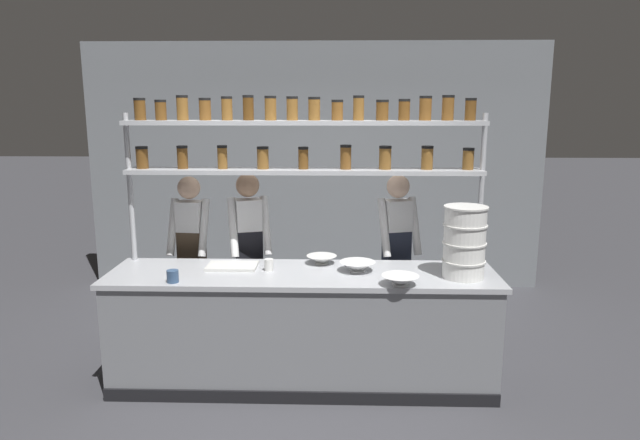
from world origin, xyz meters
name	(u,v)px	position (x,y,z in m)	size (l,w,h in m)	color
ground_plane	(303,381)	(0.00, 0.00, 0.00)	(40.00, 40.00, 0.00)	#3D3D42
back_wall	(315,167)	(0.00, 2.56, 1.46)	(5.44, 0.12, 2.93)	gray
prep_counter	(303,328)	(0.00, 0.00, 0.46)	(3.04, 0.76, 0.92)	gray
spice_shelf_unit	(305,147)	(0.01, 0.33, 1.87)	(2.93, 0.28, 2.28)	#ADAFB5
chef_left	(192,251)	(-1.05, 0.67, 0.91)	(0.38, 0.30, 1.59)	black
chef_center	(249,251)	(-0.51, 0.62, 0.93)	(0.41, 0.35, 1.62)	black
chef_right	(397,251)	(0.81, 0.69, 0.92)	(0.41, 0.34, 1.61)	black
container_stack	(464,242)	(1.23, -0.09, 1.20)	(0.33, 0.33, 0.55)	white
cutting_board	(232,266)	(-0.57, 0.11, 0.93)	(0.40, 0.26, 0.02)	silver
prep_bowl_near_left	(322,260)	(0.15, 0.25, 0.95)	(0.25, 0.25, 0.07)	silver
prep_bowl_center_front	(358,267)	(0.43, 0.04, 0.96)	(0.29, 0.29, 0.08)	white
prep_bowl_center_back	(400,281)	(0.73, -0.31, 0.96)	(0.27, 0.27, 0.08)	white
serving_cup_front	(269,265)	(-0.27, 0.04, 0.97)	(0.07, 0.07, 0.09)	silver
serving_cup_by_board	(173,276)	(-0.94, -0.28, 0.97)	(0.09, 0.09, 0.09)	#334C70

